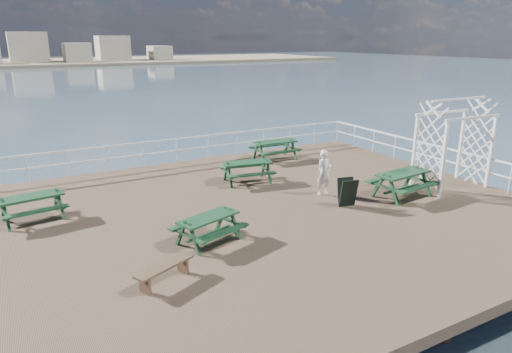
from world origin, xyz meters
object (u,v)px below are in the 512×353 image
at_px(picnic_table_e, 403,179).
at_px(flat_bench_far, 164,269).
at_px(picnic_table_a, 31,202).
at_px(picnic_table_d, 209,223).
at_px(trellis_arbor, 453,149).
at_px(person, 324,173).
at_px(picnic_table_b, 247,167).
at_px(picnic_table_c, 275,146).

bearing_deg(picnic_table_e, flat_bench_far, -175.24).
bearing_deg(picnic_table_a, picnic_table_d, -52.40).
xyz_separation_m(picnic_table_d, trellis_arbor, (9.60, 0.08, 0.91)).
relative_size(picnic_table_e, flat_bench_far, 1.44).
distance_m(picnic_table_d, trellis_arbor, 9.64).
bearing_deg(person, picnic_table_a, 165.73).
distance_m(picnic_table_a, picnic_table_b, 7.41).
distance_m(picnic_table_a, flat_bench_far, 5.95).
height_order(picnic_table_a, person, person).
bearing_deg(picnic_table_b, trellis_arbor, -23.06).
height_order(picnic_table_d, trellis_arbor, trellis_arbor).
relative_size(picnic_table_d, picnic_table_e, 0.94).
relative_size(picnic_table_e, person, 1.37).
relative_size(picnic_table_c, picnic_table_d, 0.98).
distance_m(picnic_table_d, flat_bench_far, 2.29).
xyz_separation_m(flat_bench_far, trellis_arbor, (11.32, 1.58, 1.12)).
height_order(picnic_table_c, person, person).
bearing_deg(picnic_table_c, picnic_table_d, -130.11).
distance_m(picnic_table_a, picnic_table_c, 10.43).
bearing_deg(picnic_table_d, picnic_table_a, 117.70).
height_order(picnic_table_e, person, person).
bearing_deg(picnic_table_a, flat_bench_far, -74.89).
bearing_deg(picnic_table_d, picnic_table_b, 33.49).
xyz_separation_m(picnic_table_c, trellis_arbor, (3.52, -6.52, 0.84)).
bearing_deg(picnic_table_a, picnic_table_c, 6.85).
bearing_deg(picnic_table_c, picnic_table_a, -162.96).
distance_m(picnic_table_d, picnic_table_e, 7.29).
distance_m(picnic_table_c, flat_bench_far, 11.24).
bearing_deg(trellis_arbor, picnic_table_d, -177.23).
xyz_separation_m(picnic_table_e, person, (-2.23, 1.48, 0.16)).
relative_size(picnic_table_a, flat_bench_far, 1.30).
bearing_deg(flat_bench_far, picnic_table_e, -13.41).
bearing_deg(picnic_table_c, person, -99.09).
bearing_deg(person, picnic_table_e, -33.37).
distance_m(picnic_table_b, picnic_table_c, 3.60).
xyz_separation_m(picnic_table_e, flat_bench_far, (-9.01, -1.65, -0.31)).
height_order(picnic_table_d, picnic_table_e, picnic_table_e).
distance_m(picnic_table_d, person, 5.32).
distance_m(picnic_table_e, trellis_arbor, 2.45).
relative_size(picnic_table_e, trellis_arbor, 0.67).
relative_size(picnic_table_c, person, 1.26).
bearing_deg(picnic_table_e, picnic_table_b, 128.37).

